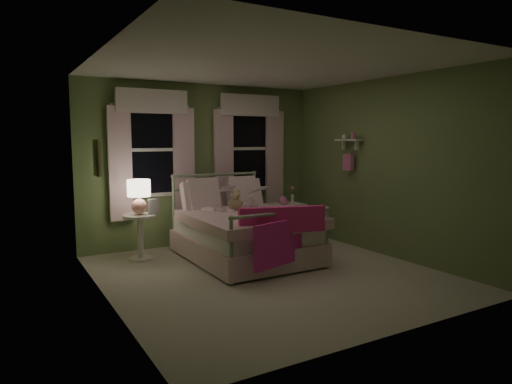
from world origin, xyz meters
TOP-DOWN VIEW (x-y plane):
  - room_shell at (0.00, 0.00)m, footprint 4.20×4.20m
  - bed at (0.09, 0.84)m, footprint 1.58×2.04m
  - pink_throw at (0.09, -0.19)m, footprint 1.08×0.45m
  - child_left at (-0.19, 1.26)m, footprint 0.33×0.29m
  - child_right at (0.37, 1.26)m, footprint 0.47×0.43m
  - book_left at (-0.19, 1.01)m, footprint 0.22×0.15m
  - book_right at (0.37, 1.01)m, footprint 0.21×0.15m
  - teddy_bear at (0.09, 1.10)m, footprint 0.23×0.19m
  - nightstand_left at (-1.22, 1.52)m, footprint 0.46×0.46m
  - table_lamp at (-1.22, 1.52)m, footprint 0.32×0.32m
  - book_nightstand at (-1.12, 1.44)m, footprint 0.19×0.24m
  - nightstand_right at (1.21, 1.37)m, footprint 0.50×0.40m
  - pink_toy at (1.11, 1.37)m, footprint 0.14×0.18m
  - bud_vase at (1.33, 1.42)m, footprint 0.06×0.06m
  - window_left at (-0.85, 2.03)m, footprint 1.34×0.13m
  - window_right at (0.85, 2.03)m, footprint 1.34×0.13m
  - wall_shelf at (1.90, 0.70)m, footprint 0.15×0.50m
  - framed_picture at (-1.95, 0.60)m, footprint 0.03×0.32m

SIDE VIEW (x-z plane):
  - bed at x=0.09m, z-range -0.21..0.98m
  - nightstand_left at x=-1.22m, z-range 0.09..0.74m
  - nightstand_right at x=1.21m, z-range 0.23..0.87m
  - pink_throw at x=0.09m, z-range 0.26..0.96m
  - book_nightstand at x=-1.12m, z-range 0.65..0.67m
  - pink_toy at x=1.11m, z-range 0.64..0.78m
  - bud_vase at x=1.33m, z-range 0.65..0.93m
  - teddy_bear at x=0.09m, z-range 0.63..0.95m
  - book_right at x=0.37m, z-range 0.79..1.05m
  - table_lamp at x=-1.22m, z-range 0.71..1.20m
  - child_left at x=-0.19m, z-range 0.57..1.34m
  - child_right at x=0.37m, z-range 0.57..1.35m
  - book_left at x=-0.19m, z-range 0.83..1.09m
  - room_shell at x=0.00m, z-range -0.80..3.40m
  - framed_picture at x=-1.95m, z-range 1.29..1.71m
  - wall_shelf at x=1.90m, z-range 1.22..1.82m
  - window_left at x=-0.85m, z-range 0.64..2.60m
  - window_right at x=0.85m, z-range 0.64..2.60m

